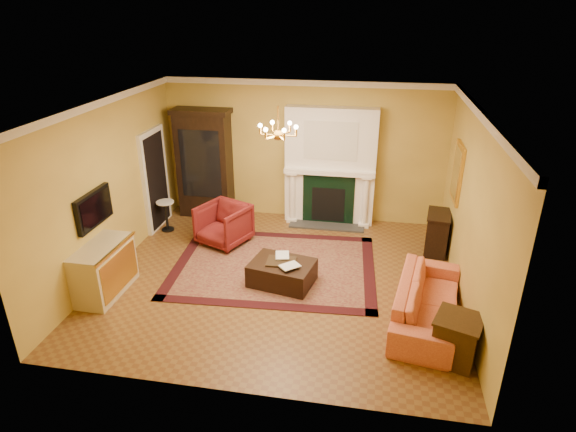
% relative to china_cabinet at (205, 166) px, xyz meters
% --- Properties ---
extents(floor, '(6.00, 5.50, 0.02)m').
position_rel_china_cabinet_xyz_m(floor, '(2.15, -2.49, -1.15)').
color(floor, brown).
rests_on(floor, ground).
extents(ceiling, '(6.00, 5.50, 0.02)m').
position_rel_china_cabinet_xyz_m(ceiling, '(2.15, -2.49, 1.87)').
color(ceiling, white).
rests_on(ceiling, wall_back).
extents(wall_back, '(6.00, 0.02, 3.00)m').
position_rel_china_cabinet_xyz_m(wall_back, '(2.15, 0.27, 0.36)').
color(wall_back, gold).
rests_on(wall_back, floor).
extents(wall_front, '(6.00, 0.02, 3.00)m').
position_rel_china_cabinet_xyz_m(wall_front, '(2.15, -5.25, 0.36)').
color(wall_front, gold).
rests_on(wall_front, floor).
extents(wall_left, '(0.02, 5.50, 3.00)m').
position_rel_china_cabinet_xyz_m(wall_left, '(-0.86, -2.49, 0.36)').
color(wall_left, gold).
rests_on(wall_left, floor).
extents(wall_right, '(0.02, 5.50, 3.00)m').
position_rel_china_cabinet_xyz_m(wall_right, '(5.16, -2.49, 0.36)').
color(wall_right, gold).
rests_on(wall_right, floor).
extents(fireplace, '(1.90, 0.70, 2.50)m').
position_rel_china_cabinet_xyz_m(fireplace, '(2.75, 0.08, 0.05)').
color(fireplace, white).
rests_on(fireplace, wall_back).
extents(crown_molding, '(6.00, 5.50, 0.12)m').
position_rel_china_cabinet_xyz_m(crown_molding, '(2.15, -1.53, 1.80)').
color(crown_molding, white).
rests_on(crown_molding, ceiling).
extents(doorway, '(0.08, 1.05, 2.10)m').
position_rel_china_cabinet_xyz_m(doorway, '(-0.81, -0.79, -0.10)').
color(doorway, silver).
rests_on(doorway, wall_left).
extents(tv_panel, '(0.09, 0.95, 0.58)m').
position_rel_china_cabinet_xyz_m(tv_panel, '(-0.80, -3.09, 0.21)').
color(tv_panel, black).
rests_on(tv_panel, wall_left).
extents(gilt_mirror, '(0.06, 0.76, 1.05)m').
position_rel_china_cabinet_xyz_m(gilt_mirror, '(5.11, -1.09, 0.51)').
color(gilt_mirror, gold).
rests_on(gilt_mirror, wall_right).
extents(chandelier, '(0.63, 0.55, 0.53)m').
position_rel_china_cabinet_xyz_m(chandelier, '(2.15, -2.49, 1.47)').
color(chandelier, gold).
rests_on(chandelier, ceiling).
extents(oriental_rug, '(3.78, 2.93, 0.01)m').
position_rel_china_cabinet_xyz_m(oriental_rug, '(1.98, -2.11, -1.13)').
color(oriental_rug, '#470F17').
rests_on(oriental_rug, floor).
extents(china_cabinet, '(1.15, 0.53, 2.28)m').
position_rel_china_cabinet_xyz_m(china_cabinet, '(0.00, 0.00, 0.00)').
color(china_cabinet, black).
rests_on(china_cabinet, floor).
extents(wingback_armchair, '(1.12, 1.09, 0.89)m').
position_rel_china_cabinet_xyz_m(wingback_armchair, '(0.81, -1.36, -0.69)').
color(wingback_armchair, maroon).
rests_on(wingback_armchair, floor).
extents(pedestal_table, '(0.37, 0.37, 0.65)m').
position_rel_china_cabinet_xyz_m(pedestal_table, '(-0.55, -1.00, -0.76)').
color(pedestal_table, black).
rests_on(pedestal_table, floor).
extents(commode, '(0.57, 1.17, 0.87)m').
position_rel_china_cabinet_xyz_m(commode, '(-0.58, -3.44, -0.71)').
color(commode, tan).
rests_on(commode, floor).
extents(coral_sofa, '(1.01, 2.28, 0.86)m').
position_rel_china_cabinet_xyz_m(coral_sofa, '(4.56, -3.28, -0.71)').
color(coral_sofa, '#DD7446').
rests_on(coral_sofa, floor).
extents(end_table, '(0.69, 0.69, 0.63)m').
position_rel_china_cabinet_xyz_m(end_table, '(4.87, -4.13, -0.83)').
color(end_table, '#39220F').
rests_on(end_table, floor).
extents(console_table, '(0.48, 0.74, 0.77)m').
position_rel_china_cabinet_xyz_m(console_table, '(4.93, -0.99, -0.76)').
color(console_table, black).
rests_on(console_table, floor).
extents(leather_ottoman, '(1.17, 0.95, 0.39)m').
position_rel_china_cabinet_xyz_m(leather_ottoman, '(2.23, -2.65, -0.93)').
color(leather_ottoman, black).
rests_on(leather_ottoman, oriental_rug).
extents(ottoman_tray, '(0.50, 0.40, 0.03)m').
position_rel_china_cabinet_xyz_m(ottoman_tray, '(2.21, -2.64, -0.72)').
color(ottoman_tray, black).
rests_on(ottoman_tray, leather_ottoman).
extents(book_a, '(0.23, 0.07, 0.31)m').
position_rel_china_cabinet_xyz_m(book_a, '(2.09, -2.51, -0.55)').
color(book_a, gray).
rests_on(book_a, ottoman_tray).
extents(book_b, '(0.17, 0.19, 0.32)m').
position_rel_china_cabinet_xyz_m(book_b, '(2.31, -2.73, -0.55)').
color(book_b, gray).
rests_on(book_b, ottoman_tray).
extents(topiary_left, '(0.16, 0.16, 0.42)m').
position_rel_china_cabinet_xyz_m(topiary_left, '(2.04, 0.04, 0.32)').
color(topiary_left, gray).
rests_on(topiary_left, fireplace).
extents(topiary_right, '(0.17, 0.17, 0.46)m').
position_rel_china_cabinet_xyz_m(topiary_right, '(3.43, 0.04, 0.34)').
color(topiary_right, gray).
rests_on(topiary_right, fireplace).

